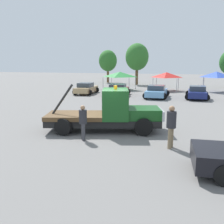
# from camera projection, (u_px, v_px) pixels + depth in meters

# --- Properties ---
(ground_plane) EXTENTS (160.00, 160.00, 0.00)m
(ground_plane) POSITION_uv_depth(u_px,v_px,m) (103.00, 130.00, 13.47)
(ground_plane) COLOR slate
(tow_truck) EXTENTS (6.40, 3.68, 2.51)m
(tow_truck) POSITION_uv_depth(u_px,v_px,m) (110.00, 113.00, 13.28)
(tow_truck) COLOR black
(tow_truck) RESTS_ON ground
(person_near_truck) EXTENTS (0.41, 0.41, 1.83)m
(person_near_truck) POSITION_uv_depth(u_px,v_px,m) (171.00, 124.00, 10.49)
(person_near_truck) COLOR #847051
(person_near_truck) RESTS_ON ground
(person_at_hood) EXTENTS (0.37, 0.37, 1.66)m
(person_at_hood) POSITION_uv_depth(u_px,v_px,m) (83.00, 120.00, 11.60)
(person_at_hood) COLOR #38383D
(person_at_hood) RESTS_ON ground
(parked_car_tan) EXTENTS (2.68, 4.59, 1.34)m
(parked_car_tan) POSITION_uv_depth(u_px,v_px,m) (86.00, 88.00, 29.92)
(parked_car_tan) COLOR tan
(parked_car_tan) RESTS_ON ground
(parked_car_maroon) EXTENTS (2.87, 4.66, 1.34)m
(parked_car_maroon) POSITION_uv_depth(u_px,v_px,m) (118.00, 90.00, 28.17)
(parked_car_maroon) COLOR maroon
(parked_car_maroon) RESTS_ON ground
(parked_car_skyblue) EXTENTS (2.54, 4.47, 1.34)m
(parked_car_skyblue) POSITION_uv_depth(u_px,v_px,m) (157.00, 92.00, 26.44)
(parked_car_skyblue) COLOR #669ED1
(parked_car_skyblue) RESTS_ON ground
(parked_car_navy) EXTENTS (2.42, 4.49, 1.34)m
(parked_car_navy) POSITION_uv_depth(u_px,v_px,m) (197.00, 92.00, 25.73)
(parked_car_navy) COLOR navy
(parked_car_navy) RESTS_ON ground
(canopy_tent_green) EXTENTS (3.67, 3.67, 2.49)m
(canopy_tent_green) POSITION_uv_depth(u_px,v_px,m) (120.00, 74.00, 34.24)
(canopy_tent_green) COLOR #9E9EA3
(canopy_tent_green) RESTS_ON ground
(canopy_tent_red) EXTENTS (3.11, 3.11, 2.45)m
(canopy_tent_red) POSITION_uv_depth(u_px,v_px,m) (166.00, 75.00, 33.26)
(canopy_tent_red) COLOR #9E9EA3
(canopy_tent_red) RESTS_ON ground
(canopy_tent_blue) EXTENTS (3.04, 3.04, 2.60)m
(canopy_tent_blue) POSITION_uv_depth(u_px,v_px,m) (216.00, 74.00, 31.53)
(canopy_tent_blue) COLOR #9E9EA3
(canopy_tent_blue) RESTS_ON ground
(tree_center) EXTENTS (3.92, 3.92, 7.00)m
(tree_center) POSITION_uv_depth(u_px,v_px,m) (137.00, 57.00, 42.39)
(tree_center) COLOR brown
(tree_center) RESTS_ON ground
(tree_right) EXTENTS (3.45, 3.45, 6.15)m
(tree_right) POSITION_uv_depth(u_px,v_px,m) (108.00, 61.00, 47.49)
(tree_right) COLOR brown
(tree_right) RESTS_ON ground
(traffic_cone) EXTENTS (0.40, 0.40, 0.55)m
(traffic_cone) POSITION_uv_depth(u_px,v_px,m) (132.00, 114.00, 16.76)
(traffic_cone) COLOR black
(traffic_cone) RESTS_ON ground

